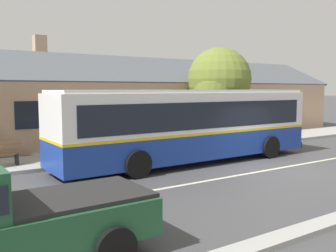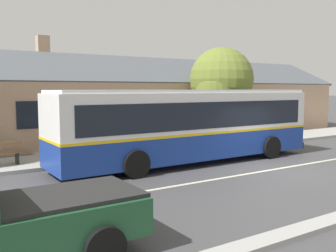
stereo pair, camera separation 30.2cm
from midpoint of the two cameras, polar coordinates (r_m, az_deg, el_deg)
ground_plane at (r=15.31m, az=16.78°, el=-6.30°), size 300.00×300.00×0.00m
sidewalk_far at (r=19.65m, az=3.37°, el=-3.23°), size 60.00×3.00×0.15m
lane_divider_stripe at (r=15.31m, az=16.78°, el=-6.28°), size 60.00×0.16×0.01m
community_building at (r=26.27m, az=-1.40°, el=2.91°), size 27.90×8.38×6.30m
transit_bus at (r=15.75m, az=3.89°, el=0.36°), size 11.86×2.87×3.07m
street_tree_primary at (r=22.20m, az=8.38°, el=6.66°), size 3.73×3.73×5.54m
bus_stop_sign at (r=22.34m, az=16.07°, el=1.67°), size 0.36×0.07×2.40m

